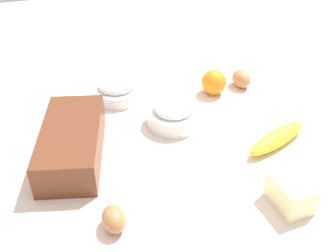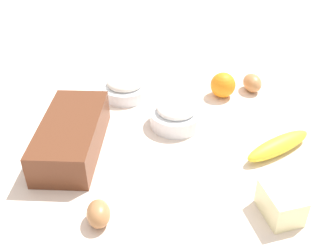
{
  "view_description": "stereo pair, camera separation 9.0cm",
  "coord_description": "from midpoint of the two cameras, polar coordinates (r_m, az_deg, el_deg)",
  "views": [
    {
      "loc": [
        -0.76,
        0.22,
        0.6
      ],
      "look_at": [
        0.0,
        0.0,
        0.04
      ],
      "focal_mm": 43.23,
      "sensor_mm": 36.0,
      "label": 1
    },
    {
      "loc": [
        -0.78,
        0.14,
        0.6
      ],
      "look_at": [
        0.0,
        0.0,
        0.04
      ],
      "focal_mm": 43.23,
      "sensor_mm": 36.0,
      "label": 2
    }
  ],
  "objects": [
    {
      "name": "butter_block",
      "position": [
        0.84,
        18.65,
        -10.37
      ],
      "size": [
        0.1,
        0.07,
        0.06
      ],
      "primitive_type": "cube",
      "rotation": [
        0.0,
        0.0,
        0.1
      ],
      "color": "#F4EDB2",
      "rests_on": "ground_plane"
    },
    {
      "name": "banana",
      "position": [
        0.99,
        17.83,
        -2.73
      ],
      "size": [
        0.12,
        0.19,
        0.04
      ],
      "primitive_type": "ellipsoid",
      "rotation": [
        0.0,
        0.0,
        5.12
      ],
      "color": "yellow",
      "rests_on": "ground_plane"
    },
    {
      "name": "egg_near_butter",
      "position": [
        0.79,
        -6.52,
        -12.31
      ],
      "size": [
        0.06,
        0.05,
        0.05
      ],
      "primitive_type": "ellipsoid",
      "rotation": [
        0.0,
        1.57,
        0.03
      ],
      "color": "#AB7346",
      "rests_on": "ground_plane"
    },
    {
      "name": "egg_beside_bowl",
      "position": [
        1.22,
        13.89,
        5.85
      ],
      "size": [
        0.07,
        0.06,
        0.05
      ],
      "primitive_type": "ellipsoid",
      "rotation": [
        0.0,
        1.57,
        3.2
      ],
      "color": "#BB7E4C",
      "rests_on": "ground_plane"
    },
    {
      "name": "ground_plane",
      "position": [
        1.0,
        2.56,
        -2.42
      ],
      "size": [
        2.4,
        2.4,
        0.02
      ],
      "primitive_type": "cube",
      "color": "beige"
    },
    {
      "name": "loaf_pan",
      "position": [
        0.95,
        -10.86,
        -1.5
      ],
      "size": [
        0.3,
        0.19,
        0.08
      ],
      "rotation": [
        0.0,
        0.0,
        -0.22
      ],
      "color": "brown",
      "rests_on": "ground_plane"
    },
    {
      "name": "orange_fruit",
      "position": [
        1.17,
        9.95,
        5.65
      ],
      "size": [
        0.07,
        0.07,
        0.07
      ],
      "primitive_type": "sphere",
      "color": "orange",
      "rests_on": "ground_plane"
    },
    {
      "name": "flour_bowl",
      "position": [
        1.16,
        -3.82,
        5.43
      ],
      "size": [
        0.14,
        0.14,
        0.06
      ],
      "color": "white",
      "rests_on": "ground_plane"
    },
    {
      "name": "sugar_bowl",
      "position": [
        1.03,
        3.68,
        1.56
      ],
      "size": [
        0.14,
        0.14,
        0.07
      ],
      "color": "white",
      "rests_on": "ground_plane"
    }
  ]
}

